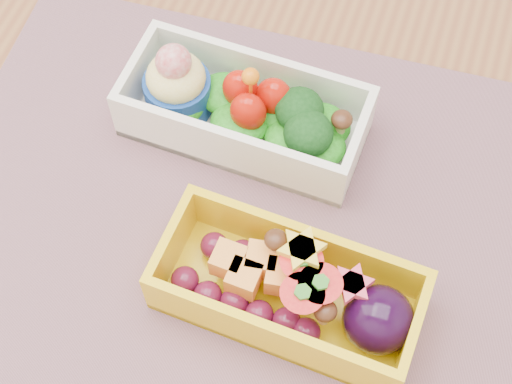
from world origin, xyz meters
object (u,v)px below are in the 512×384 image
(table, at_px, (301,247))
(placemat, at_px, (244,220))
(bento_white, at_px, (243,111))
(bento_yellow, at_px, (294,291))

(table, distance_m, placemat, 0.11)
(placemat, bearing_deg, bento_white, 109.31)
(placemat, relative_size, bento_white, 2.48)
(placemat, relative_size, bento_yellow, 2.57)
(table, xyz_separation_m, bento_yellow, (0.02, -0.09, 0.13))
(table, distance_m, bento_yellow, 0.16)
(bento_white, relative_size, bento_yellow, 1.04)
(table, relative_size, bento_yellow, 6.56)
(bento_yellow, bearing_deg, bento_white, 125.03)
(table, relative_size, bento_white, 6.33)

